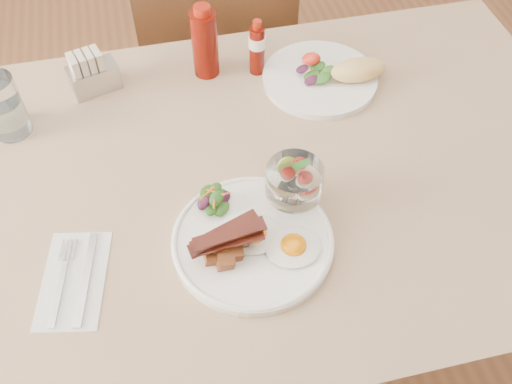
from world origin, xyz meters
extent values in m
plane|color=brown|center=(0.00, 0.00, 0.00)|extent=(5.00, 5.00, 0.00)
cylinder|color=#592F1C|center=(-0.59, 0.36, 0.35)|extent=(0.06, 0.06, 0.71)
cylinder|color=#592F1C|center=(0.59, 0.36, 0.35)|extent=(0.06, 0.06, 0.71)
cube|color=#592F1C|center=(0.00, 0.00, 0.73)|extent=(1.30, 0.85, 0.04)
cube|color=#9E8461|center=(0.00, 0.00, 0.75)|extent=(1.33, 0.88, 0.00)
cylinder|color=#592F1C|center=(-0.18, 0.57, 0.23)|extent=(0.04, 0.04, 0.45)
cylinder|color=#592F1C|center=(0.18, 0.57, 0.23)|extent=(0.04, 0.04, 0.45)
cylinder|color=#592F1C|center=(-0.18, 0.93, 0.23)|extent=(0.04, 0.04, 0.45)
cylinder|color=#592F1C|center=(0.18, 0.93, 0.23)|extent=(0.04, 0.04, 0.45)
cube|color=#592F1C|center=(0.00, 0.75, 0.47)|extent=(0.42, 0.42, 0.03)
cube|color=#592F1C|center=(0.00, 0.55, 0.70)|extent=(0.42, 0.03, 0.46)
cylinder|color=white|center=(-0.07, -0.16, 0.76)|extent=(0.28, 0.28, 0.02)
ellipsoid|color=white|center=(-0.01, -0.19, 0.77)|extent=(0.10, 0.09, 0.01)
ellipsoid|color=orange|center=(-0.01, -0.19, 0.78)|extent=(0.04, 0.04, 0.03)
ellipsoid|color=white|center=(-0.07, -0.15, 0.77)|extent=(0.10, 0.09, 0.01)
ellipsoid|color=orange|center=(-0.07, -0.15, 0.78)|extent=(0.04, 0.04, 0.03)
cube|color=brown|center=(-0.13, -0.17, 0.78)|extent=(0.03, 0.03, 0.03)
cube|color=brown|center=(-0.11, -0.19, 0.78)|extent=(0.03, 0.03, 0.03)
cube|color=brown|center=(-0.15, -0.19, 0.78)|extent=(0.03, 0.03, 0.02)
cube|color=brown|center=(-0.09, -0.17, 0.78)|extent=(0.03, 0.03, 0.03)
cube|color=brown|center=(-0.13, -0.20, 0.78)|extent=(0.03, 0.03, 0.03)
cube|color=brown|center=(-0.14, -0.16, 0.78)|extent=(0.03, 0.03, 0.02)
cube|color=brown|center=(-0.11, -0.18, 0.80)|extent=(0.03, 0.03, 0.03)
cube|color=brown|center=(-0.13, -0.18, 0.80)|extent=(0.03, 0.03, 0.02)
cube|color=#48120C|center=(-0.12, -0.17, 0.80)|extent=(0.12, 0.04, 0.01)
cube|color=#48120C|center=(-0.12, -0.18, 0.81)|extent=(0.12, 0.03, 0.01)
cube|color=#48120C|center=(-0.12, -0.17, 0.82)|extent=(0.12, 0.06, 0.01)
cube|color=#48120C|center=(-0.11, -0.18, 0.82)|extent=(0.12, 0.04, 0.01)
ellipsoid|color=#204512|center=(-0.12, -0.08, 0.77)|extent=(0.04, 0.04, 0.01)
ellipsoid|color=#204512|center=(-0.11, -0.06, 0.78)|extent=(0.04, 0.03, 0.01)
ellipsoid|color=#341025|center=(-0.14, -0.07, 0.78)|extent=(0.03, 0.03, 0.01)
ellipsoid|color=#204512|center=(-0.11, -0.09, 0.78)|extent=(0.04, 0.03, 0.01)
ellipsoid|color=#204512|center=(-0.13, -0.09, 0.78)|extent=(0.04, 0.03, 0.01)
ellipsoid|color=#341025|center=(-0.10, -0.07, 0.79)|extent=(0.03, 0.03, 0.01)
ellipsoid|color=#204512|center=(-0.13, -0.06, 0.79)|extent=(0.04, 0.03, 0.01)
ellipsoid|color=#204512|center=(-0.12, -0.06, 0.79)|extent=(0.03, 0.03, 0.01)
ellipsoid|color=#341025|center=(-0.14, -0.08, 0.80)|extent=(0.03, 0.03, 0.01)
ellipsoid|color=#204512|center=(-0.12, -0.08, 0.80)|extent=(0.04, 0.03, 0.01)
cylinder|color=#D65B16|center=(-0.12, -0.07, 0.80)|extent=(0.03, 0.02, 0.01)
cylinder|color=#D65B16|center=(-0.13, -0.07, 0.80)|extent=(0.03, 0.02, 0.01)
cylinder|color=#D65B16|center=(-0.11, -0.08, 0.80)|extent=(0.04, 0.00, 0.01)
cylinder|color=#D65B16|center=(-0.12, -0.09, 0.80)|extent=(0.01, 0.04, 0.01)
cylinder|color=white|center=(0.02, -0.10, 0.77)|extent=(0.05, 0.05, 0.01)
cylinder|color=white|center=(0.02, -0.10, 0.79)|extent=(0.02, 0.02, 0.02)
cylinder|color=white|center=(0.02, -0.10, 0.83)|extent=(0.10, 0.10, 0.06)
cylinder|color=beige|center=(0.01, -0.08, 0.81)|extent=(0.03, 0.03, 0.01)
cylinder|color=beige|center=(0.03, -0.11, 0.82)|extent=(0.03, 0.03, 0.01)
cylinder|color=beige|center=(0.02, -0.08, 0.82)|extent=(0.03, 0.03, 0.01)
cylinder|color=#8BC13A|center=(0.01, -0.08, 0.84)|extent=(0.04, 0.04, 0.01)
cone|color=red|center=(0.03, -0.11, 0.85)|extent=(0.03, 0.03, 0.03)
cone|color=red|center=(0.00, -0.10, 0.85)|extent=(0.03, 0.03, 0.03)
cone|color=red|center=(0.03, -0.08, 0.85)|extent=(0.03, 0.03, 0.03)
ellipsoid|color=#2F7F2D|center=(0.02, -0.10, 0.87)|extent=(0.02, 0.01, 0.00)
ellipsoid|color=#2F7F2D|center=(0.03, -0.10, 0.87)|extent=(0.02, 0.01, 0.00)
cylinder|color=white|center=(0.17, 0.23, 0.76)|extent=(0.25, 0.25, 0.02)
ellipsoid|color=#204512|center=(0.15, 0.22, 0.77)|extent=(0.04, 0.03, 0.01)
ellipsoid|color=#204512|center=(0.17, 0.25, 0.78)|extent=(0.04, 0.03, 0.01)
ellipsoid|color=#341025|center=(0.14, 0.21, 0.78)|extent=(0.04, 0.03, 0.01)
ellipsoid|color=#204512|center=(0.17, 0.20, 0.78)|extent=(0.04, 0.03, 0.01)
ellipsoid|color=#204512|center=(0.18, 0.22, 0.78)|extent=(0.03, 0.03, 0.01)
ellipsoid|color=#341025|center=(0.13, 0.24, 0.78)|extent=(0.03, 0.02, 0.01)
ellipsoid|color=red|center=(0.16, 0.26, 0.78)|extent=(0.04, 0.03, 0.03)
ellipsoid|color=#E4B96C|center=(0.24, 0.20, 0.79)|extent=(0.13, 0.08, 0.05)
cylinder|color=#540B04|center=(-0.07, 0.31, 0.83)|extent=(0.06, 0.06, 0.15)
cylinder|color=maroon|center=(-0.07, 0.31, 0.91)|extent=(0.04, 0.04, 0.02)
cylinder|color=#540B04|center=(0.04, 0.29, 0.81)|extent=(0.04, 0.04, 0.11)
cylinder|color=white|center=(0.04, 0.29, 0.83)|extent=(0.04, 0.04, 0.03)
cylinder|color=maroon|center=(0.04, 0.29, 0.87)|extent=(0.02, 0.02, 0.02)
cube|color=#B0B0B5|center=(-0.31, 0.31, 0.78)|extent=(0.11, 0.08, 0.06)
cube|color=beige|center=(-0.34, 0.30, 0.81)|extent=(0.03, 0.05, 0.06)
cube|color=beige|center=(-0.33, 0.31, 0.81)|extent=(0.03, 0.05, 0.06)
cube|color=beige|center=(-0.31, 0.31, 0.81)|extent=(0.03, 0.05, 0.06)
cube|color=beige|center=(-0.29, 0.32, 0.81)|extent=(0.03, 0.05, 0.06)
cylinder|color=white|center=(-0.48, 0.22, 0.82)|extent=(0.08, 0.08, 0.13)
cylinder|color=silver|center=(-0.48, 0.22, 0.79)|extent=(0.07, 0.07, 0.07)
cube|color=silver|center=(-0.38, -0.16, 0.75)|extent=(0.14, 0.20, 0.00)
cube|color=#B0B0B5|center=(-0.36, -0.17, 0.76)|extent=(0.05, 0.18, 0.00)
cube|color=#B0B0B5|center=(-0.40, -0.19, 0.76)|extent=(0.03, 0.12, 0.00)
cube|color=#B0B0B5|center=(-0.39, -0.10, 0.76)|extent=(0.01, 0.04, 0.00)
cube|color=#B0B0B5|center=(-0.39, -0.10, 0.76)|extent=(0.01, 0.04, 0.00)
cube|color=#B0B0B5|center=(-0.38, -0.10, 0.76)|extent=(0.01, 0.04, 0.00)
cube|color=#B0B0B5|center=(-0.37, -0.10, 0.76)|extent=(0.01, 0.04, 0.00)
camera|label=1|loc=(-0.19, -0.70, 1.58)|focal=40.00mm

